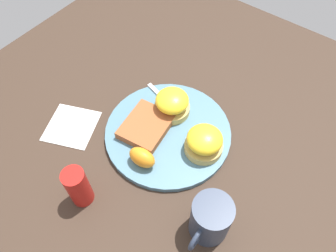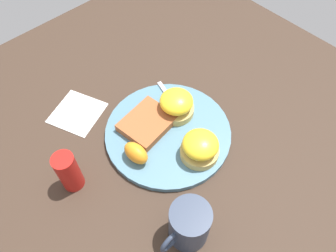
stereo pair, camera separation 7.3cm
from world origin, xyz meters
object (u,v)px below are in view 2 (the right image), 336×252
orange_wedge (136,153)px  condiment_bottle (69,172)px  sandwich_benedict_right (176,104)px  hashbrown_patty (147,123)px  sandwich_benedict_left (200,147)px  cup (189,225)px  fork (184,119)px

orange_wedge → condiment_bottle: condiment_bottle is taller
sandwich_benedict_right → condiment_bottle: condiment_bottle is taller
sandwich_benedict_right → hashbrown_patty: sandwich_benedict_right is taller
sandwich_benedict_left → cup: size_ratio=0.78×
sandwich_benedict_left → fork: sandwich_benedict_left is taller
cup → hashbrown_patty: bearing=-113.9°
fork → cup: cup is taller
hashbrown_patty → fork: 0.09m
orange_wedge → condiment_bottle: size_ratio=0.59×
hashbrown_patty → condiment_bottle: bearing=-0.6°
orange_wedge → fork: bearing=-178.4°
sandwich_benedict_right → condiment_bottle: bearing=-3.9°
sandwich_benedict_left → hashbrown_patty: bearing=-76.5°
condiment_bottle → sandwich_benedict_right: bearing=176.1°
sandwich_benedict_left → cup: 0.17m
cup → condiment_bottle: size_ratio=1.06×
hashbrown_patty → condiment_bottle: condiment_bottle is taller
sandwich_benedict_right → orange_wedge: size_ratio=1.39×
sandwich_benedict_left → cup: cup is taller
fork → condiment_bottle: condiment_bottle is taller
hashbrown_patty → cup: size_ratio=1.06×
hashbrown_patty → cup: (0.10, 0.24, 0.03)m
sandwich_benedict_right → hashbrown_patty: 0.08m
sandwich_benedict_left → hashbrown_patty: (0.03, -0.13, -0.02)m
sandwich_benedict_left → sandwich_benedict_right: 0.12m
fork → orange_wedge: bearing=1.6°
sandwich_benedict_left → fork: size_ratio=0.38×
sandwich_benedict_right → fork: size_ratio=0.38×
hashbrown_patty → orange_wedge: bearing=33.8°
sandwich_benedict_left → fork: (-0.04, -0.09, -0.03)m
hashbrown_patty → fork: size_ratio=0.51×
sandwich_benedict_right → fork: 0.04m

